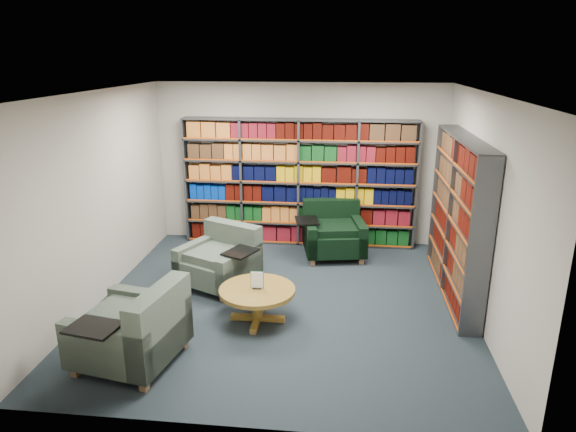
# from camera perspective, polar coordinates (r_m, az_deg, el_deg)

# --- Properties ---
(room_shell) EXTENTS (5.02, 5.02, 2.82)m
(room_shell) POSITION_cam_1_polar(r_m,az_deg,el_deg) (6.61, -0.57, 1.33)
(room_shell) COLOR black
(room_shell) RESTS_ON ground
(bookshelf_back) EXTENTS (4.00, 0.28, 2.20)m
(bookshelf_back) POSITION_cam_1_polar(r_m,az_deg,el_deg) (8.94, 1.22, 3.64)
(bookshelf_back) COLOR #47494F
(bookshelf_back) RESTS_ON ground
(bookshelf_right) EXTENTS (0.28, 2.50, 2.20)m
(bookshelf_right) POSITION_cam_1_polar(r_m,az_deg,el_deg) (7.40, 18.33, -0.24)
(bookshelf_right) COLOR #47494F
(bookshelf_right) RESTS_ON ground
(chair_teal_left) EXTENTS (1.27, 1.25, 0.86)m
(chair_teal_left) POSITION_cam_1_polar(r_m,az_deg,el_deg) (7.62, -7.31, -4.96)
(chair_teal_left) COLOR #052735
(chair_teal_left) RESTS_ON ground
(chair_green_right) EXTENTS (1.22, 1.12, 0.88)m
(chair_green_right) POSITION_cam_1_polar(r_m,az_deg,el_deg) (8.69, 4.99, -1.95)
(chair_green_right) COLOR black
(chair_green_right) RESTS_ON ground
(chair_teal_front) EXTENTS (1.18, 1.29, 0.92)m
(chair_teal_front) POSITION_cam_1_polar(r_m,az_deg,el_deg) (5.91, -16.43, -12.34)
(chair_teal_front) COLOR #052735
(chair_teal_front) RESTS_ON ground
(coffee_table) EXTENTS (0.96, 0.96, 0.67)m
(coffee_table) POSITION_cam_1_polar(r_m,az_deg,el_deg) (6.52, -3.44, -8.78)
(coffee_table) COLOR olive
(coffee_table) RESTS_ON ground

